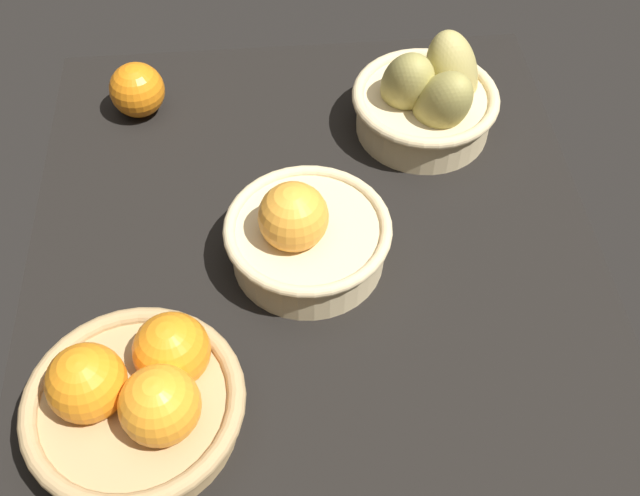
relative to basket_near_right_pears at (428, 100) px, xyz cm
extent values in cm
cube|color=black|center=(-21.16, 17.52, -6.82)|extent=(84.00, 72.00, 3.00)
cylinder|color=#D3BC8C|center=(0.10, 0.39, -2.38)|extent=(18.81, 18.81, 5.88)
torus|color=#D3BC8C|center=(0.10, 0.39, 0.56)|extent=(20.47, 20.47, 1.66)
ellipsoid|color=#9E934C|center=(0.35, 3.11, 2.68)|extent=(12.58, 9.01, 13.98)
ellipsoid|color=tan|center=(2.64, -3.54, 2.20)|extent=(11.53, 12.47, 14.54)
ellipsoid|color=#9E934C|center=(-3.52, -0.99, 2.30)|extent=(13.99, 11.86, 14.53)
cylinder|color=#D3BC8C|center=(-22.09, 18.43, -2.41)|extent=(18.80, 18.80, 5.83)
torus|color=#D3BC8C|center=(-22.09, 18.43, 0.51)|extent=(20.29, 20.29, 1.49)
sphere|color=#F49E33|center=(-22.61, 20.11, 3.28)|extent=(8.33, 8.33, 8.33)
cylinder|color=tan|center=(-42.66, 38.02, -3.14)|extent=(21.27, 21.27, 4.36)
torus|color=tan|center=(-42.66, 38.02, -0.96)|extent=(23.25, 23.25, 1.98)
sphere|color=orange|center=(-44.66, 34.78, 1.69)|extent=(8.26, 8.26, 8.26)
sphere|color=orange|center=(-37.85, 33.99, 0.71)|extent=(8.26, 8.26, 8.26)
sphere|color=orange|center=(-41.46, 42.28, 1.59)|extent=(8.26, 8.26, 8.26)
sphere|color=orange|center=(7.32, 40.71, -1.38)|extent=(7.87, 7.87, 7.87)
camera|label=1|loc=(-81.31, 22.07, 71.15)|focal=43.50mm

